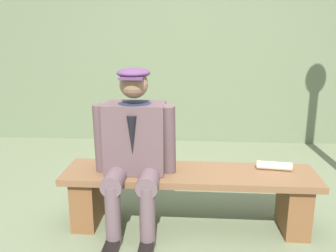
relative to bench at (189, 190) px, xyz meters
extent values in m
plane|color=#616A4C|center=(0.00, 0.00, -0.29)|extent=(30.00, 30.00, 0.00)
cube|color=brown|center=(0.00, 0.00, 0.12)|extent=(1.88, 0.45, 0.05)
cube|color=brown|center=(-0.78, 0.00, -0.10)|extent=(0.18, 0.38, 0.39)
cube|color=brown|center=(0.78, 0.00, -0.10)|extent=(0.18, 0.38, 0.39)
cube|color=#554042|center=(0.40, 0.00, 0.41)|extent=(0.44, 0.28, 0.51)
cylinder|color=#1E2338|center=(0.40, 0.00, 0.63)|extent=(0.24, 0.24, 0.06)
cone|color=black|center=(0.40, 0.14, 0.46)|extent=(0.07, 0.07, 0.28)
sphere|color=#8C664C|center=(0.40, 0.02, 0.81)|extent=(0.20, 0.20, 0.20)
ellipsoid|color=#4F3053|center=(0.40, 0.02, 0.88)|extent=(0.24, 0.24, 0.07)
cube|color=#4F3053|center=(0.40, 0.11, 0.86)|extent=(0.16, 0.09, 0.02)
cylinder|color=#5B474C|center=(0.28, 0.15, 0.15)|extent=(0.15, 0.38, 0.15)
cylinder|color=#5B474C|center=(0.28, 0.30, -0.07)|extent=(0.11, 0.11, 0.45)
cube|color=black|center=(0.28, 0.36, -0.27)|extent=(0.10, 0.24, 0.05)
cylinder|color=#554042|center=(0.15, 0.04, 0.41)|extent=(0.12, 0.17, 0.52)
cylinder|color=#5B474C|center=(0.52, 0.15, 0.15)|extent=(0.15, 0.38, 0.15)
cylinder|color=#5B474C|center=(0.52, 0.30, -0.07)|extent=(0.11, 0.11, 0.45)
cube|color=black|center=(0.52, 0.36, -0.27)|extent=(0.10, 0.24, 0.05)
cylinder|color=#554042|center=(0.65, 0.04, 0.41)|extent=(0.11, 0.15, 0.52)
cylinder|color=beige|center=(-0.64, -0.08, 0.18)|extent=(0.26, 0.10, 0.06)
cube|color=#5C694B|center=(0.00, -2.35, 0.71)|extent=(12.00, 0.24, 2.01)
camera|label=1|loc=(-0.02, 2.55, 1.17)|focal=39.00mm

